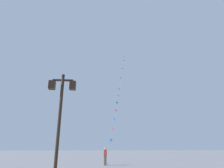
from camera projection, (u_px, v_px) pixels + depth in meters
The scene contains 4 objects.
ground_plane at pixel (98, 166), 18.93m from camera, with size 160.00×160.00×0.00m, color gray.
twin_lantern_lamp_post at pixel (61, 107), 8.41m from camera, with size 1.23×0.28×5.06m.
kite_train at pixel (119, 89), 31.77m from camera, with size 4.66×16.10×21.18m.
kite_flyer at pixel (105, 156), 19.39m from camera, with size 0.33×0.63×1.71m.
Camera 1 is at (-0.11, -0.60, 1.80)m, focal length 30.25 mm.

